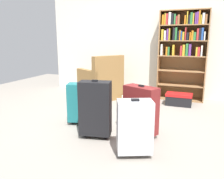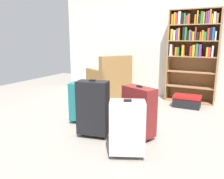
# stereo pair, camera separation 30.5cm
# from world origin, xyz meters

# --- Properties ---
(ground_plane) EXTENTS (7.89, 7.89, 0.00)m
(ground_plane) POSITION_xyz_m (0.00, 0.00, 0.00)
(ground_plane) COLOR gray
(back_wall) EXTENTS (4.51, 0.10, 2.60)m
(back_wall) POSITION_xyz_m (0.00, 2.23, 1.30)
(back_wall) COLOR beige
(back_wall) RESTS_ON ground
(bookshelf) EXTENTS (0.92, 0.32, 1.76)m
(bookshelf) POSITION_xyz_m (0.77, 2.01, 1.07)
(bookshelf) COLOR olive
(bookshelf) RESTS_ON ground
(armchair) EXTENTS (0.96, 0.96, 0.90)m
(armchair) POSITION_xyz_m (-0.76, 1.50, 0.32)
(armchair) COLOR olive
(armchair) RESTS_ON ground
(mug) EXTENTS (0.12, 0.08, 0.10)m
(mug) POSITION_xyz_m (-0.28, 1.53, 0.05)
(mug) COLOR white
(mug) RESTS_ON ground
(storage_box) EXTENTS (0.47, 0.29, 0.22)m
(storage_box) POSITION_xyz_m (0.79, 1.56, 0.12)
(storage_box) COLOR black
(storage_box) RESTS_ON ground
(suitcase_teal) EXTENTS (0.43, 0.32, 0.62)m
(suitcase_teal) POSITION_xyz_m (-0.44, 0.06, 0.32)
(suitcase_teal) COLOR #19666B
(suitcase_teal) RESTS_ON ground
(suitcase_black) EXTENTS (0.41, 0.27, 0.74)m
(suitcase_black) POSITION_xyz_m (-0.05, -0.31, 0.38)
(suitcase_black) COLOR black
(suitcase_black) RESTS_ON ground
(suitcase_dark_red) EXTENTS (0.48, 0.36, 0.66)m
(suitcase_dark_red) POSITION_xyz_m (0.45, -0.05, 0.35)
(suitcase_dark_red) COLOR maroon
(suitcase_dark_red) RESTS_ON ground
(suitcase_silver) EXTENTS (0.42, 0.35, 0.62)m
(suitcase_silver) POSITION_xyz_m (0.52, -0.57, 0.32)
(suitcase_silver) COLOR #B7BABF
(suitcase_silver) RESTS_ON ground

